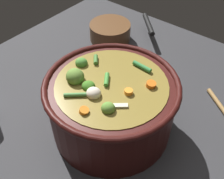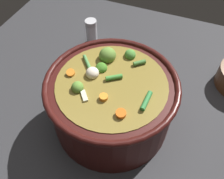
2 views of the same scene
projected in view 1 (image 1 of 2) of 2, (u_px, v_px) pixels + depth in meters
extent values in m
plane|color=#2D2D30|center=(112.00, 126.00, 0.71)|extent=(1.10, 1.10, 0.00)
cylinder|color=#38110F|center=(112.00, 107.00, 0.66)|extent=(0.30, 0.30, 0.15)
torus|color=#38110F|center=(112.00, 85.00, 0.61)|extent=(0.32, 0.32, 0.02)
cylinder|color=olive|center=(112.00, 105.00, 0.66)|extent=(0.26, 0.26, 0.14)
ellipsoid|color=#488333|center=(81.00, 63.00, 0.65)|extent=(0.04, 0.04, 0.02)
ellipsoid|color=#5C8A33|center=(108.00, 108.00, 0.55)|extent=(0.04, 0.04, 0.03)
ellipsoid|color=olive|center=(75.00, 77.00, 0.61)|extent=(0.05, 0.05, 0.04)
ellipsoid|color=#3C7521|center=(88.00, 86.00, 0.60)|extent=(0.04, 0.04, 0.02)
cylinder|color=orange|center=(129.00, 92.00, 0.58)|extent=(0.02, 0.02, 0.02)
cylinder|color=orange|center=(151.00, 85.00, 0.60)|extent=(0.03, 0.02, 0.02)
cylinder|color=orange|center=(84.00, 111.00, 0.55)|extent=(0.03, 0.03, 0.02)
ellipsoid|color=beige|center=(94.00, 93.00, 0.58)|extent=(0.04, 0.04, 0.03)
cylinder|color=#317E3B|center=(142.00, 67.00, 0.64)|extent=(0.05, 0.01, 0.01)
cylinder|color=#407431|center=(96.00, 60.00, 0.66)|extent=(0.03, 0.03, 0.01)
cylinder|color=#4A8642|center=(76.00, 95.00, 0.58)|extent=(0.04, 0.04, 0.01)
cylinder|color=#418D35|center=(107.00, 79.00, 0.61)|extent=(0.03, 0.04, 0.01)
cube|color=beige|center=(121.00, 106.00, 0.56)|extent=(0.03, 0.03, 0.01)
cylinder|color=brown|center=(110.00, 32.00, 0.98)|extent=(0.15, 0.15, 0.06)
cylinder|color=black|center=(148.00, 24.00, 0.98)|extent=(0.11, 0.11, 0.02)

